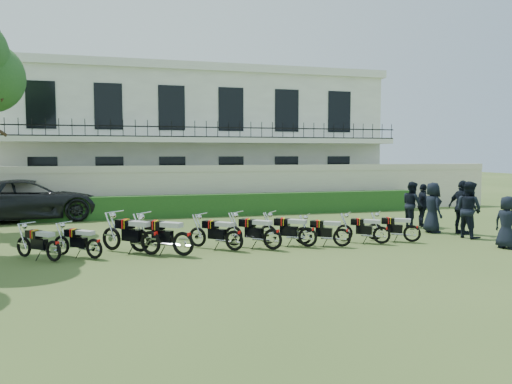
% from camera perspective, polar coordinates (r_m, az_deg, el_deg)
% --- Properties ---
extents(ground, '(100.00, 100.00, 0.00)m').
position_cam_1_polar(ground, '(15.87, -0.37, -5.92)').
color(ground, '#365020').
rests_on(ground, ground).
extents(perimeter_wall, '(30.00, 0.35, 2.30)m').
position_cam_1_polar(perimeter_wall, '(23.50, -5.38, 0.31)').
color(perimeter_wall, beige).
rests_on(perimeter_wall, ground).
extents(hedge, '(18.00, 0.60, 1.00)m').
position_cam_1_polar(hedge, '(22.97, -2.57, -1.45)').
color(hedge, '#184418').
rests_on(hedge, ground).
extents(building, '(20.40, 9.60, 7.40)m').
position_cam_1_polar(building, '(29.34, -7.42, 6.07)').
color(building, white).
rests_on(building, ground).
extents(motorcycle_0, '(1.32, 1.29, 0.96)m').
position_cam_1_polar(motorcycle_0, '(14.15, -22.14, -5.71)').
color(motorcycle_0, black).
rests_on(motorcycle_0, ground).
extents(motorcycle_1, '(1.38, 1.17, 0.94)m').
position_cam_1_polar(motorcycle_1, '(14.14, -18.00, -5.64)').
color(motorcycle_1, black).
rests_on(motorcycle_1, ground).
extents(motorcycle_2, '(1.63, 1.53, 1.16)m').
position_cam_1_polar(motorcycle_2, '(14.22, -11.95, -5.04)').
color(motorcycle_2, black).
rests_on(motorcycle_2, ground).
extents(motorcycle_3, '(1.73, 1.39, 1.15)m').
position_cam_1_polar(motorcycle_3, '(13.93, -8.33, -5.20)').
color(motorcycle_3, black).
rests_on(motorcycle_3, ground).
extents(motorcycle_4, '(1.44, 1.37, 1.03)m').
position_cam_1_polar(motorcycle_4, '(14.54, -2.49, -4.98)').
color(motorcycle_4, black).
rests_on(motorcycle_4, ground).
extents(motorcycle_5, '(1.48, 1.42, 1.07)m').
position_cam_1_polar(motorcycle_5, '(14.68, 1.92, -4.82)').
color(motorcycle_5, black).
rests_on(motorcycle_5, ground).
extents(motorcycle_6, '(1.55, 1.24, 1.03)m').
position_cam_1_polar(motorcycle_6, '(15.20, 5.93, -4.58)').
color(motorcycle_6, black).
rests_on(motorcycle_6, ground).
extents(motorcycle_7, '(1.52, 1.02, 0.96)m').
position_cam_1_polar(motorcycle_7, '(15.41, 9.82, -4.64)').
color(motorcycle_7, black).
rests_on(motorcycle_7, ground).
extents(motorcycle_8, '(1.43, 1.11, 0.94)m').
position_cam_1_polar(motorcycle_8, '(16.14, 14.18, -4.32)').
color(motorcycle_8, black).
rests_on(motorcycle_8, ground).
extents(motorcycle_9, '(1.46, 1.04, 0.94)m').
position_cam_1_polar(motorcycle_9, '(16.73, 17.42, -4.09)').
color(motorcycle_9, black).
rests_on(motorcycle_9, ground).
extents(suv, '(6.70, 3.84, 1.76)m').
position_cam_1_polar(suv, '(23.36, -24.45, -0.82)').
color(suv, black).
rests_on(suv, ground).
extents(officer_0, '(0.73, 0.89, 1.58)m').
position_cam_1_polar(officer_0, '(16.77, 26.76, -3.11)').
color(officer_0, black).
rests_on(officer_0, ground).
extents(officer_1, '(0.90, 1.06, 1.92)m').
position_cam_1_polar(officer_1, '(18.28, 23.13, -1.87)').
color(officer_1, black).
rests_on(officer_1, ground).
extents(officer_2, '(0.72, 1.20, 1.91)m').
position_cam_1_polar(officer_2, '(19.04, 22.51, -1.63)').
color(officer_2, black).
rests_on(officer_2, ground).
extents(officer_3, '(0.66, 0.94, 1.82)m').
position_cam_1_polar(officer_3, '(19.05, 19.52, -1.68)').
color(officer_3, black).
rests_on(officer_3, ground).
extents(officer_4, '(0.76, 0.93, 1.77)m').
position_cam_1_polar(officer_4, '(20.19, 17.43, -1.36)').
color(officer_4, black).
rests_on(officer_4, ground).
extents(officer_5, '(0.66, 1.05, 1.67)m').
position_cam_1_polar(officer_5, '(20.48, 18.52, -1.45)').
color(officer_5, black).
rests_on(officer_5, ground).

